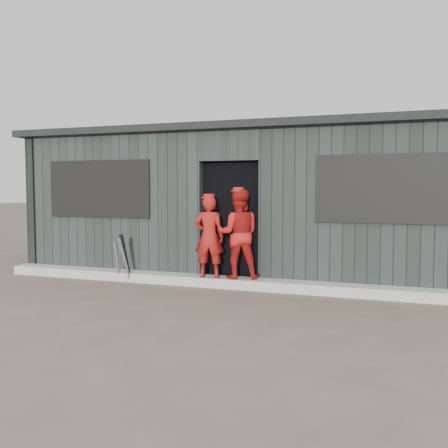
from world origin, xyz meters
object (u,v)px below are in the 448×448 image
at_px(bat_right, 126,258).
at_px(player_grey_back, 256,245).
at_px(player_red_left, 209,237).
at_px(player_red_right, 238,234).
at_px(bat_mid, 117,261).
at_px(bat_left, 125,260).
at_px(dugout, 254,203).

distance_m(bat_right, player_grey_back, 2.16).
distance_m(player_red_left, player_red_right, 0.47).
height_order(bat_mid, player_red_left, player_red_left).
xyz_separation_m(bat_left, player_red_left, (1.42, 0.19, 0.41)).
height_order(bat_right, player_red_left, player_red_left).
distance_m(bat_mid, player_red_left, 1.67).
bearing_deg(dugout, player_red_left, -97.36).
distance_m(bat_left, player_red_left, 1.49).
relative_size(player_red_left, player_grey_back, 1.03).
bearing_deg(bat_mid, bat_left, -22.31).
distance_m(bat_left, bat_right, 0.08).
xyz_separation_m(player_red_left, dugout, (0.23, 1.77, 0.49)).
distance_m(player_red_right, dugout, 1.73).
bearing_deg(bat_mid, player_red_right, 5.98).
xyz_separation_m(bat_right, player_grey_back, (2.02, 0.73, 0.22)).
height_order(bat_left, bat_right, bat_right).
xyz_separation_m(bat_mid, player_red_right, (2.05, 0.21, 0.50)).
distance_m(player_red_left, player_grey_back, 0.87).
relative_size(bat_left, bat_right, 0.94).
bearing_deg(bat_left, bat_right, 101.72).
height_order(player_red_right, dugout, dugout).
bearing_deg(player_red_left, player_red_right, -176.91).
relative_size(player_grey_back, dugout, 0.15).
height_order(player_grey_back, dugout, dugout).
bearing_deg(player_red_right, bat_left, -8.39).
bearing_deg(bat_right, bat_left, -78.28).
xyz_separation_m(bat_right, player_red_right, (1.88, 0.22, 0.44)).
xyz_separation_m(bat_mid, dugout, (1.83, 1.88, 0.94)).
xyz_separation_m(bat_left, player_red_right, (1.87, 0.29, 0.47)).
xyz_separation_m(bat_left, player_grey_back, (2.00, 0.81, 0.25)).
distance_m(bat_right, player_red_left, 1.49).
xyz_separation_m(bat_left, bat_right, (-0.02, 0.08, 0.02)).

